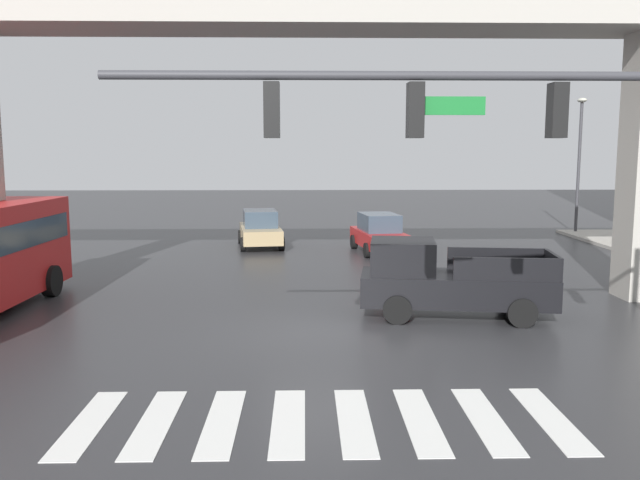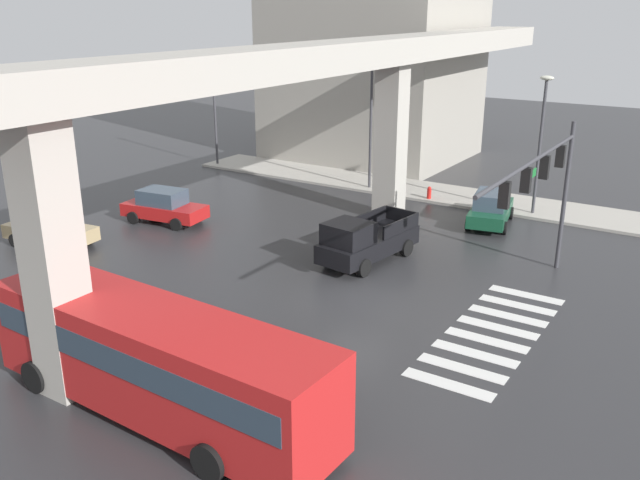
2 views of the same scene
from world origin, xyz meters
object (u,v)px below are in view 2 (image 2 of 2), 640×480
Objects in this scene: pickup_truck at (365,241)px; sedan_red at (164,206)px; sedan_dark_green at (491,208)px; street_lamp_mid_block at (371,114)px; traffic_signal_mast at (544,178)px; street_lamp_near_corner at (541,130)px; city_bus at (156,357)px; sedan_tan at (50,228)px; street_lamp_far_north at (214,99)px; fire_hydrant at (429,194)px.

sedan_red is at bearing 92.45° from pickup_truck.
sedan_dark_green is 9.65m from street_lamp_mid_block.
street_lamp_near_corner is at bearing 15.95° from traffic_signal_mast.
traffic_signal_mast is at bearing -129.56° from street_lamp_mid_block.
sedan_dark_green is at bearing -18.60° from pickup_truck.
sedan_dark_green is 1.01× the size of sedan_red.
traffic_signal_mast is at bearing -87.70° from sedan_red.
sedan_tan is (7.10, 14.20, -0.87)m from city_bus.
sedan_red is at bearing 92.30° from traffic_signal_mast.
traffic_signal_mast is at bearing -87.94° from pickup_truck.
sedan_red is 19.59m from street_lamp_near_corner.
street_lamp_near_corner is (11.38, -15.51, 3.70)m from sedan_red.
pickup_truck is 12.18m from street_lamp_near_corner.
sedan_dark_green is 0.42× the size of traffic_signal_mast.
city_bus is at bearing 172.38° from street_lamp_near_corner.
street_lamp_mid_block is at bearing 27.78° from pickup_truck.
pickup_truck is at bearing 92.06° from traffic_signal_mast.
street_lamp_far_north is (0.00, 12.00, 0.00)m from street_lamp_mid_block.
street_lamp_mid_block is (23.87, 6.64, 2.83)m from city_bus.
sedan_tan is at bearing -165.15° from street_lamp_far_north.
sedan_tan is 5.29× the size of fire_hydrant.
sedan_dark_green is 16.56m from sedan_red.
street_lamp_near_corner is at bearing -46.05° from sedan_tan.
pickup_truck is 11.42m from sedan_red.
city_bus is at bearing -173.75° from fire_hydrant.
street_lamp_far_north reaches higher than city_bus.
street_lamp_near_corner is at bearing -90.00° from street_lamp_far_north.
street_lamp_near_corner is (2.78, -1.37, 3.70)m from sedan_dark_green.
sedan_tan is (-5.38, 1.89, 0.00)m from sedan_red.
sedan_tan is 0.62× the size of street_lamp_mid_block.
city_bus is 2.38× the size of sedan_dark_green.
sedan_tan is 0.62× the size of street_lamp_far_north.
street_lamp_mid_block is (16.77, -7.55, 3.70)m from sedan_tan.
city_bus is at bearing 154.76° from traffic_signal_mast.
street_lamp_near_corner is 1.00× the size of street_lamp_far_north.
traffic_signal_mast reaches higher than pickup_truck.
pickup_truck is 0.73× the size of street_lamp_mid_block.
sedan_dark_green is 9.79m from traffic_signal_mast.
sedan_tan is 21.67m from traffic_signal_mast.
fire_hydrant is at bearing 40.69° from traffic_signal_mast.
city_bus is 12.79× the size of fire_hydrant.
sedan_red is 13.54m from street_lamp_far_north.
street_lamp_mid_block reaches higher than traffic_signal_mast.
sedan_dark_green and sedan_red have the same top height.
street_lamp_far_north reaches higher than sedan_dark_green.
traffic_signal_mast is (0.26, -7.14, 3.68)m from pickup_truck.
fire_hydrant is (10.98, -9.75, -0.42)m from sedan_red.
street_lamp_far_north is 16.60m from fire_hydrant.
street_lamp_near_corner is (16.77, -17.39, 3.70)m from sedan_tan.
sedan_dark_green is 0.63× the size of street_lamp_mid_block.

